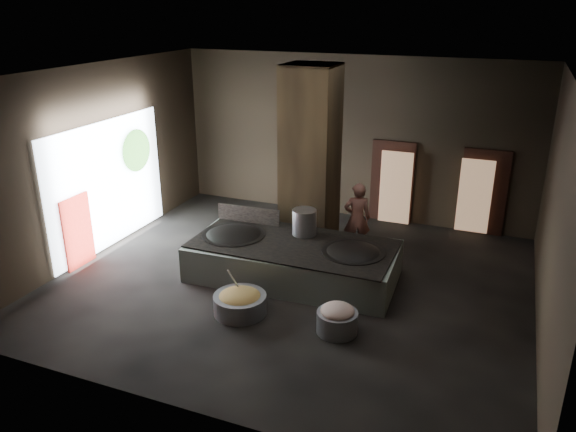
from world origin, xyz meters
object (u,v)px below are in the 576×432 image
at_px(wok_right, 353,255).
at_px(veg_basin, 240,304).
at_px(stock_pot, 304,222).
at_px(hearth_platform, 293,261).
at_px(meat_basin, 337,322).
at_px(wok_left, 234,237).
at_px(cook, 357,219).

xyz_separation_m(wok_right, veg_basin, (-1.76, -1.89, -0.56)).
bearing_deg(stock_pot, hearth_platform, -95.19).
distance_m(veg_basin, meat_basin, 1.99).
bearing_deg(hearth_platform, stock_pot, 82.26).
bearing_deg(veg_basin, wok_left, 120.08).
height_order(wok_right, veg_basin, wok_right).
xyz_separation_m(hearth_platform, wok_left, (-1.45, -0.05, 0.36)).
xyz_separation_m(hearth_platform, cook, (0.94, 1.81, 0.50)).
height_order(stock_pot, veg_basin, stock_pot).
xyz_separation_m(wok_right, stock_pot, (-1.30, 0.50, 0.38)).
height_order(cook, meat_basin, cook).
distance_m(cook, veg_basin, 3.96).
relative_size(hearth_platform, meat_basin, 5.86).
xyz_separation_m(stock_pot, cook, (0.89, 1.26, -0.24)).
bearing_deg(stock_pot, meat_basin, -56.74).
bearing_deg(wok_left, cook, 37.89).
xyz_separation_m(wok_left, wok_right, (2.80, 0.10, 0.00)).
relative_size(wok_right, meat_basin, 1.72).
distance_m(wok_right, meat_basin, 1.93).
xyz_separation_m(hearth_platform, meat_basin, (1.58, -1.79, -0.18)).
relative_size(hearth_platform, wok_right, 3.41).
xyz_separation_m(cook, meat_basin, (0.64, -3.60, -0.68)).
bearing_deg(wok_right, hearth_platform, -177.88).
height_order(wok_right, stock_pot, stock_pot).
bearing_deg(wok_left, meat_basin, -29.80).
bearing_deg(cook, hearth_platform, 40.96).
bearing_deg(hearth_platform, meat_basin, -51.01).
bearing_deg(veg_basin, wok_right, 47.10).
bearing_deg(hearth_platform, wok_left, 179.43).
distance_m(wok_right, cook, 1.81).
xyz_separation_m(stock_pot, veg_basin, (-0.46, -2.39, -0.94)).
height_order(stock_pot, cook, cook).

